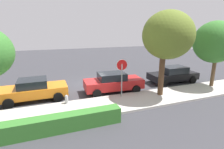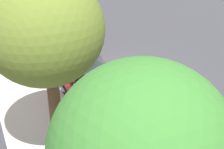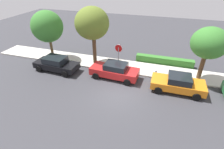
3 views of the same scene
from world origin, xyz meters
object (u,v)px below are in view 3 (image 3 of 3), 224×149
object	(u,v)px
street_tree_near_corner	(92,24)
parked_car_black	(56,64)
parked_car_orange	(178,83)
street_tree_far	(209,43)
stop_sign	(119,53)
fire_hydrant	(156,73)
street_tree_mid_block	(47,27)
parked_car_red	(115,70)

from	to	relation	value
street_tree_near_corner	parked_car_black	bearing A→B (deg)	-138.44
parked_car_orange	street_tree_far	world-z (taller)	street_tree_far
stop_sign	fire_hydrant	xyz separation A→B (m)	(3.80, -0.16, -1.57)
street_tree_near_corner	street_tree_far	size ratio (longest dim) A/B	1.20
stop_sign	parked_car_black	size ratio (longest dim) A/B	0.62
parked_car_black	fire_hydrant	world-z (taller)	parked_car_black
street_tree_near_corner	fire_hydrant	distance (m)	7.93
parked_car_black	parked_car_orange	bearing A→B (deg)	-0.08
parked_car_black	street_tree_mid_block	world-z (taller)	street_tree_mid_block
parked_car_red	street_tree_mid_block	size ratio (longest dim) A/B	0.85
parked_car_red	street_tree_far	bearing A→B (deg)	14.60
street_tree_near_corner	stop_sign	bearing A→B (deg)	-14.48
parked_car_orange	parked_car_red	bearing A→B (deg)	175.63
parked_car_black	street_tree_far	distance (m)	14.28
fire_hydrant	parked_car_black	bearing A→B (deg)	-169.91
parked_car_orange	fire_hydrant	bearing A→B (deg)	138.03
parked_car_red	parked_car_black	xyz separation A→B (m)	(-6.08, -0.42, -0.02)
parked_car_red	parked_car_orange	size ratio (longest dim) A/B	1.05
parked_car_red	street_tree_far	world-z (taller)	street_tree_far
parked_car_orange	parked_car_black	xyz separation A→B (m)	(-11.77, 0.02, 0.01)
street_tree_far	street_tree_near_corner	bearing A→B (deg)	178.61
parked_car_orange	fire_hydrant	size ratio (longest dim) A/B	6.12
parked_car_orange	street_tree_near_corner	world-z (taller)	street_tree_near_corner
parked_car_orange	street_tree_mid_block	xyz separation A→B (m)	(-13.73, 2.24, 3.02)
street_tree_mid_block	parked_car_orange	bearing A→B (deg)	-9.28
parked_car_black	street_tree_mid_block	xyz separation A→B (m)	(-1.96, 2.22, 3.01)
parked_car_black	street_tree_mid_block	bearing A→B (deg)	131.32
stop_sign	street_tree_near_corner	xyz separation A→B (m)	(-2.99, 0.77, 2.43)
parked_car_black	fire_hydrant	xyz separation A→B (m)	(9.81, 1.75, -0.39)
street_tree_near_corner	street_tree_mid_block	size ratio (longest dim) A/B	1.11
parked_car_red	street_tree_far	xyz separation A→B (m)	(7.70, 2.00, 2.86)
parked_car_red	street_tree_near_corner	size ratio (longest dim) A/B	0.77
parked_car_orange	street_tree_far	xyz separation A→B (m)	(2.00, 2.44, 2.88)
street_tree_near_corner	street_tree_far	xyz separation A→B (m)	(10.75, -0.26, -0.74)
stop_sign	fire_hydrant	bearing A→B (deg)	-2.49
stop_sign	parked_car_orange	bearing A→B (deg)	-18.52
street_tree_far	fire_hydrant	bearing A→B (deg)	-170.31
parked_car_black	street_tree_near_corner	xyz separation A→B (m)	(3.03, 2.68, 3.61)
street_tree_mid_block	street_tree_far	bearing A→B (deg)	0.72
parked_car_red	street_tree_near_corner	xyz separation A→B (m)	(-3.05, 2.26, 3.59)
parked_car_red	fire_hydrant	bearing A→B (deg)	19.57
parked_car_black	street_tree_mid_block	size ratio (longest dim) A/B	0.84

